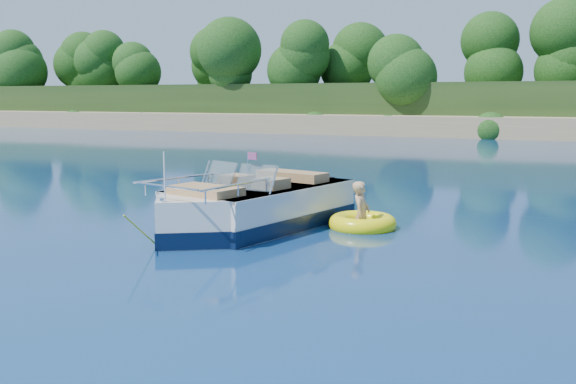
# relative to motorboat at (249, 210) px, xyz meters

# --- Properties ---
(ground) EXTENTS (160.00, 160.00, 0.00)m
(ground) POSITION_rel_motorboat_xyz_m (0.13, -0.42, -0.41)
(ground) COLOR #0A1849
(ground) RESTS_ON ground
(shoreline) EXTENTS (170.00, 59.00, 6.00)m
(shoreline) POSITION_rel_motorboat_xyz_m (0.13, 63.36, 0.57)
(shoreline) COLOR #8E7452
(shoreline) RESTS_ON ground
(treeline) EXTENTS (150.00, 7.12, 8.19)m
(treeline) POSITION_rel_motorboat_xyz_m (0.17, 40.60, 5.14)
(treeline) COLOR black
(treeline) RESTS_ON ground
(motorboat) EXTENTS (3.17, 6.22, 2.10)m
(motorboat) POSITION_rel_motorboat_xyz_m (0.00, 0.00, 0.00)
(motorboat) COLOR silver
(motorboat) RESTS_ON ground
(tow_tube) EXTENTS (1.89, 1.89, 0.40)m
(tow_tube) POSITION_rel_motorboat_xyz_m (2.23, 1.11, -0.31)
(tow_tube) COLOR #FFF20C
(tow_tube) RESTS_ON ground
(boy) EXTENTS (0.45, 0.86, 1.63)m
(boy) POSITION_rel_motorboat_xyz_m (2.22, 1.08, -0.41)
(boy) COLOR tan
(boy) RESTS_ON ground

